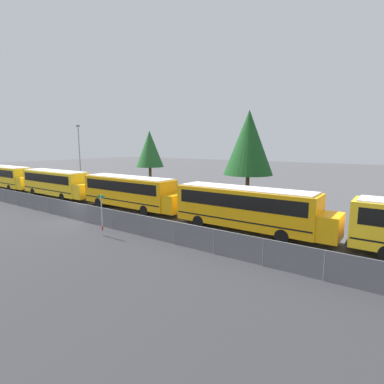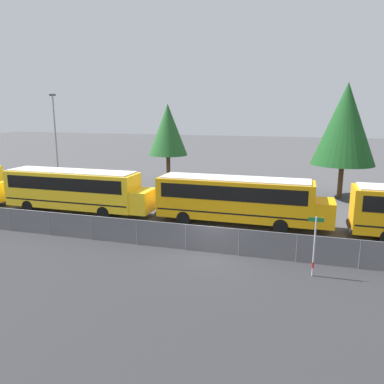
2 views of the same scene
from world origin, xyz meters
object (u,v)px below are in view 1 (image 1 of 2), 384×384
school_bus_1 (7,176)px  tree_2 (249,143)px  light_pole (79,153)px  street_sign (102,214)px  school_bus_3 (130,190)px  school_bus_2 (56,182)px  tree_0 (150,149)px  school_bus_4 (247,206)px

school_bus_1 → tree_2: bearing=19.1°
school_bus_1 → light_pole: (4.97, 8.85, 3.17)m
street_sign → tree_2: (2.61, 18.14, 5.08)m
school_bus_3 → light_pole: (-20.52, 8.30, 3.17)m
street_sign → tree_2: size_ratio=0.29×
school_bus_2 → light_pole: 12.13m
school_bus_2 → tree_2: tree_2 is taller
light_pole → tree_2: (28.07, 2.59, 1.52)m
school_bus_1 → street_sign: (30.42, -6.70, -0.38)m
school_bus_3 → school_bus_1: bearing=-178.8°
school_bus_2 → tree_0: bearing=79.2°
school_bus_4 → tree_2: tree_2 is taller
school_bus_3 → street_sign: bearing=-55.7°
school_bus_2 → school_bus_4: same height
tree_2 → tree_0: bearing=171.8°
school_bus_4 → tree_2: bearing=115.3°
tree_2 → school_bus_1: bearing=-160.9°
light_pole → tree_0: (10.49, 5.12, 0.66)m
school_bus_1 → light_pole: bearing=60.7°
light_pole → tree_2: bearing=5.3°
school_bus_1 → tree_2: size_ratio=1.17×
school_bus_2 → school_bus_1: bearing=-179.3°
school_bus_2 → street_sign: school_bus_2 is taller
street_sign → light_pole: size_ratio=0.31×
school_bus_2 → school_bus_3: (12.66, 0.39, 0.00)m
school_bus_1 → school_bus_3: same height
school_bus_1 → school_bus_4: (38.36, 0.18, 0.00)m
school_bus_4 → tree_0: (-22.91, 13.78, 3.83)m
tree_0 → school_bus_3: bearing=-53.2°
street_sign → tree_0: size_ratio=0.35×
street_sign → light_pole: light_pole is taller
school_bus_1 → tree_0: bearing=42.1°
school_bus_3 → tree_0: bearing=126.8°
school_bus_3 → tree_2: (7.55, 10.89, 4.70)m
school_bus_2 → school_bus_4: size_ratio=1.00×
school_bus_4 → street_sign: 10.51m
street_sign → school_bus_2: bearing=158.7°
school_bus_2 → street_sign: size_ratio=4.05×
tree_0 → school_bus_2: bearing=-100.8°
school_bus_2 → street_sign: (17.60, -6.86, -0.38)m
school_bus_4 → light_pole: 34.65m
tree_0 → tree_2: size_ratio=0.83×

